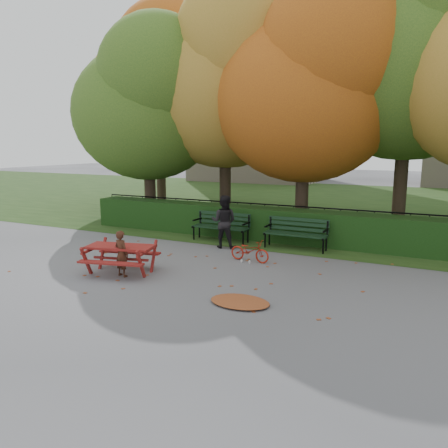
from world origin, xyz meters
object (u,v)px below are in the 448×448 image
at_px(bench_left, 222,224).
at_px(child, 121,254).
at_px(tree_c, 313,85).
at_px(adult, 224,222).
at_px(tree_f, 162,84).
at_px(bench_right, 296,231).
at_px(tree_d, 423,45).
at_px(tree_a, 151,102).
at_px(picnic_table, 120,252).
at_px(tree_b, 231,76).
at_px(bicycle, 250,251).

bearing_deg(bench_left, child, -94.89).
xyz_separation_m(tree_c, adult, (-1.67, -3.06, -4.06)).
xyz_separation_m(tree_f, bench_right, (8.23, -5.54, -5.17)).
distance_m(tree_d, bench_right, 7.07).
distance_m(tree_a, picnic_table, 7.97).
xyz_separation_m(tree_c, bench_left, (-2.13, -2.26, -4.30)).
bearing_deg(picnic_table, bench_left, 68.50).
bearing_deg(tree_b, bench_left, -69.42).
xyz_separation_m(tree_b, bicycle, (2.88, -4.92, -5.12)).
relative_size(tree_d, bench_right, 5.32).
xyz_separation_m(bench_left, adult, (0.47, -0.80, 0.25)).
distance_m(tree_a, child, 8.19).
distance_m(bench_left, bicycle, 2.57).
xyz_separation_m(bench_right, bicycle, (-0.66, -1.88, -0.24)).
relative_size(child, adult, 0.69).
relative_size(tree_b, picnic_table, 4.92).
xyz_separation_m(tree_b, adult, (1.61, -3.85, -4.63)).
xyz_separation_m(tree_f, bench_left, (5.83, -5.54, -5.17)).
xyz_separation_m(tree_c, bicycle, (-0.39, -4.14, -4.54)).
xyz_separation_m(tree_f, bicycle, (7.57, -7.41, -5.41)).
relative_size(tree_c, bench_left, 4.44).
bearing_deg(bicycle, tree_c, -0.09).
bearing_deg(tree_d, bicycle, -122.46).
bearing_deg(picnic_table, adult, 59.12).
height_order(picnic_table, adult, adult).
bearing_deg(child, bicycle, -119.40).
xyz_separation_m(tree_d, adult, (-4.71, -4.33, -5.21)).
bearing_deg(tree_d, tree_c, -157.39).
xyz_separation_m(tree_a, bench_right, (6.29, -1.88, -4.00)).
height_order(tree_a, tree_f, tree_f).
height_order(tree_f, bicycle, tree_f).
xyz_separation_m(tree_a, bench_left, (3.89, -1.88, -4.00)).
distance_m(bench_left, child, 4.37).
bearing_deg(bench_right, tree_f, 146.08).
bearing_deg(tree_d, tree_a, -169.67).
height_order(tree_a, child, tree_a).
bearing_deg(tree_c, picnic_table, -112.79).
bearing_deg(bench_left, tree_f, 136.49).
relative_size(tree_c, picnic_table, 4.48).
relative_size(tree_a, child, 7.03).
bearing_deg(adult, tree_c, -128.86).
height_order(bench_right, child, child).
height_order(tree_b, bench_left, tree_b).
height_order(bench_right, adult, adult).
bearing_deg(bicycle, tree_d, -27.12).
distance_m(tree_a, bench_left, 5.89).
relative_size(bench_right, bicycle, 1.66).
distance_m(tree_b, bench_right, 6.76).
bearing_deg(tree_c, tree_d, 22.61).
height_order(tree_d, child, tree_d).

